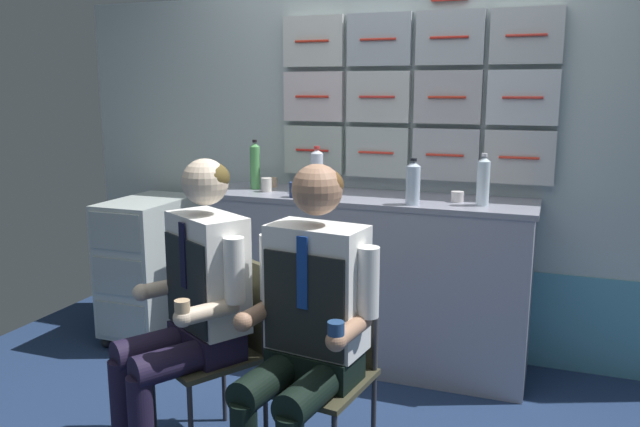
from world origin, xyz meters
TOP-DOWN VIEW (x-y plane):
  - galley_bulkhead at (0.02, 1.37)m, footprint 4.20×0.14m
  - galley_counter at (-0.07, 1.09)m, footprint 1.89×0.53m
  - service_trolley at (-1.47, 0.96)m, footprint 0.40×0.65m
  - folding_chair_left at (-0.39, -0.01)m, footprint 0.55×0.55m
  - crew_member_left at (-0.47, -0.14)m, footprint 0.61×0.70m
  - folding_chair_center at (0.10, -0.05)m, footprint 0.45×0.45m
  - crew_member_center at (0.08, -0.21)m, footprint 0.52×0.67m
  - water_bottle_short at (0.23, 0.91)m, footprint 0.08×0.08m
  - water_bottle_blue_cap at (0.58, 1.01)m, footprint 0.07×0.07m
  - water_bottle_clear at (-0.78, 1.10)m, footprint 0.06×0.06m
  - water_bottle_tall at (-0.38, 1.09)m, footprint 0.07×0.07m
  - coffee_cup_spare at (-0.67, 1.03)m, footprint 0.06×0.06m
  - espresso_cup_small at (0.44, 1.08)m, footprint 0.07×0.07m
  - coffee_cup_white at (-0.44, 0.91)m, footprint 0.07×0.07m
  - paper_cup_tan at (-0.72, 1.20)m, footprint 0.06×0.06m

SIDE VIEW (x-z plane):
  - service_trolley at x=-1.47m, z-range 0.03..0.93m
  - galley_counter at x=-0.07m, z-range 0.00..0.99m
  - folding_chair_left at x=-0.39m, z-range 0.10..0.96m
  - folding_chair_center at x=0.10m, z-range 0.10..0.96m
  - crew_member_left at x=-0.47m, z-range 0.07..1.38m
  - crew_member_center at x=0.08m, z-range 0.08..1.39m
  - espresso_cup_small at x=0.44m, z-range 0.99..1.05m
  - paper_cup_tan at x=-0.72m, z-range 0.99..1.05m
  - coffee_cup_spare at x=-0.67m, z-range 0.99..1.07m
  - coffee_cup_white at x=-0.44m, z-range 0.99..1.08m
  - galley_bulkhead at x=0.02m, z-range 0.02..2.17m
  - water_bottle_short at x=0.23m, z-range 0.98..1.23m
  - water_bottle_blue_cap at x=0.58m, z-range 0.98..1.25m
  - water_bottle_tall at x=-0.38m, z-range 0.98..1.26m
  - water_bottle_clear at x=-0.78m, z-range 0.98..1.28m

